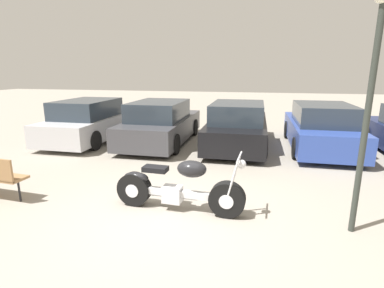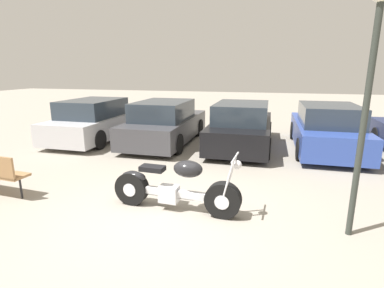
% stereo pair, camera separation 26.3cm
% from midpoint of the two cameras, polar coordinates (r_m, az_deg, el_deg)
% --- Properties ---
extents(ground_plane, '(60.00, 60.00, 0.00)m').
position_cam_midpoint_polar(ground_plane, '(5.34, -4.21, -13.64)').
color(ground_plane, gray).
extents(motorcycle, '(2.37, 0.62, 1.10)m').
position_cam_midpoint_polar(motorcycle, '(5.39, -2.01, -8.31)').
color(motorcycle, black).
rests_on(motorcycle, ground_plane).
extents(parked_car_silver, '(1.89, 4.46, 1.46)m').
position_cam_midpoint_polar(parked_car_silver, '(11.37, -17.04, 4.26)').
color(parked_car_silver, '#BCBCC1').
rests_on(parked_car_silver, ground_plane).
extents(parked_car_dark_grey, '(1.89, 4.46, 1.46)m').
position_cam_midpoint_polar(parked_car_dark_grey, '(10.34, -4.37, 3.92)').
color(parked_car_dark_grey, '#3D3D42').
rests_on(parked_car_dark_grey, ground_plane).
extents(parked_car_black, '(1.89, 4.46, 1.46)m').
position_cam_midpoint_polar(parked_car_black, '(9.92, 10.18, 3.31)').
color(parked_car_black, black).
rests_on(parked_car_black, ground_plane).
extents(parked_car_blue, '(1.89, 4.46, 1.46)m').
position_cam_midpoint_polar(parked_car_blue, '(10.25, 24.88, 2.56)').
color(parked_car_blue, '#2D479E').
rests_on(parked_car_blue, ground_plane).
extents(lamp_post, '(0.27, 0.27, 3.57)m').
position_cam_midpoint_polar(lamp_post, '(4.88, 32.23, 11.04)').
color(lamp_post, '#2D332D').
rests_on(lamp_post, ground_plane).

